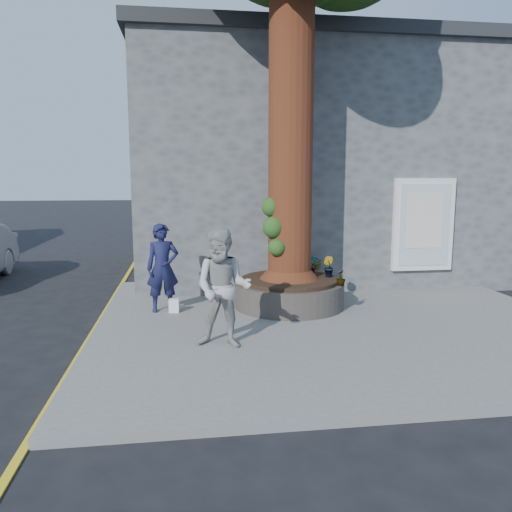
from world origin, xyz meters
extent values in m
plane|color=black|center=(0.00, 0.00, 0.00)|extent=(120.00, 120.00, 0.00)
cube|color=slate|center=(1.50, 1.00, 0.06)|extent=(9.00, 8.00, 0.12)
cube|color=yellow|center=(-3.05, 1.00, 0.00)|extent=(0.10, 30.00, 0.01)
cube|color=#4C4F51|center=(2.50, 7.20, 3.00)|extent=(10.00, 8.00, 6.00)
cube|color=black|center=(2.50, 7.20, 6.15)|extent=(10.30, 8.30, 0.30)
cube|color=white|center=(4.30, 3.14, 1.70)|extent=(1.50, 0.12, 2.20)
cube|color=silver|center=(4.30, 3.08, 1.70)|extent=(1.25, 0.04, 1.95)
cube|color=silver|center=(4.30, 3.06, 1.80)|extent=(0.90, 0.02, 1.30)
cylinder|color=black|center=(0.80, 2.00, 0.38)|extent=(2.30, 2.30, 0.52)
cylinder|color=black|center=(0.80, 2.00, 0.68)|extent=(2.04, 2.04, 0.08)
cylinder|color=#4F1813|center=(0.80, 2.00, 4.47)|extent=(0.90, 0.90, 7.50)
cone|color=#4F1813|center=(0.80, 2.00, 1.07)|extent=(1.24, 1.24, 0.70)
sphere|color=#244416|center=(0.42, 1.80, 1.82)|extent=(0.44, 0.44, 0.44)
sphere|color=#244416|center=(0.48, 1.70, 1.42)|extent=(0.36, 0.36, 0.36)
sphere|color=#244416|center=(0.40, 1.92, 2.22)|extent=(0.40, 0.40, 0.40)
imported|color=#16193D|center=(-1.81, 1.97, 1.01)|extent=(0.71, 0.52, 1.78)
imported|color=#AAA7A3|center=(-0.77, -0.37, 1.07)|extent=(1.10, 0.97, 1.91)
cube|color=white|center=(-1.60, 1.83, 0.26)|extent=(0.22, 0.15, 0.28)
imported|color=gray|center=(1.42, 2.50, 0.92)|extent=(0.24, 0.19, 0.41)
imported|color=gray|center=(1.65, 2.03, 0.94)|extent=(0.30, 0.31, 0.44)
imported|color=gray|center=(1.65, 1.15, 0.88)|extent=(0.24, 0.24, 0.31)
imported|color=gray|center=(1.65, 2.85, 0.86)|extent=(0.30, 0.32, 0.29)
camera|label=1|loc=(-1.33, -8.07, 2.79)|focal=35.00mm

